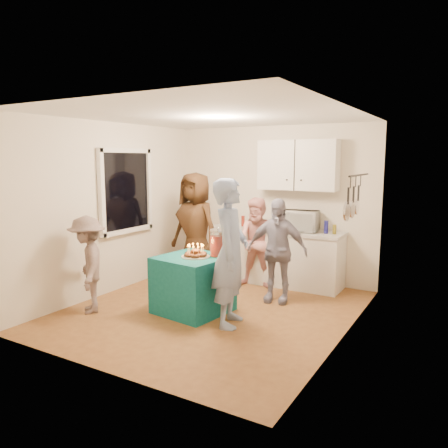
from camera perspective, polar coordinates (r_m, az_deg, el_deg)
The scene contains 19 objects.
floor at distance 6.08m, azimuth -1.69°, elevation -11.21°, with size 4.00×4.00×0.00m, color brown.
ceiling at distance 5.75m, azimuth -1.81°, elevation 13.99°, with size 4.00×4.00×0.00m, color white.
back_wall at distance 7.53m, azimuth 6.34°, elevation 2.73°, with size 3.60×3.60×0.00m, color silver.
left_wall at distance 6.89m, azimuth -14.56°, elevation 1.97°, with size 4.00×4.00×0.00m, color silver.
right_wall at distance 5.06m, azimuth 15.80°, elevation -0.34°, with size 4.00×4.00×0.00m, color silver.
window_night at distance 7.06m, azimuth -12.75°, elevation 4.23°, with size 0.04×1.00×1.20m, color black.
counter at distance 7.32m, azimuth 6.71°, elevation -4.35°, with size 2.20×0.58×0.86m, color white.
countertop at distance 7.23m, azimuth 6.77°, elevation -0.83°, with size 2.24×0.62×0.05m, color beige.
upper_cabinet at distance 7.17m, azimuth 9.62°, elevation 7.58°, with size 1.30×0.30×0.80m, color white.
pot_rack at distance 5.72m, azimuth 16.92°, elevation 3.63°, with size 0.12×1.00×0.60m, color black.
microwave at distance 7.05m, azimuth 9.84°, elevation 0.40°, with size 0.58×0.40×0.32m, color white.
party_table at distance 5.94m, azimuth -4.06°, elevation -7.85°, with size 0.85×0.85×0.76m, color #0E5E62.
donut_cake at distance 5.80m, azimuth -3.73°, elevation -3.46°, with size 0.38×0.38×0.18m, color #381C0C, non-canonical shape.
punch_jar at distance 5.84m, azimuth -0.74°, elevation -2.56°, with size 0.22×0.22×0.34m, color red.
man_birthday at distance 5.35m, azimuth 0.85°, elevation -3.78°, with size 0.67×0.44×1.82m, color #8599C2.
woman_back_left at distance 7.22m, azimuth -3.76°, elevation -0.55°, with size 0.90×0.58×1.83m, color #573418.
woman_back_center at distance 6.98m, azimuth 4.53°, elevation -2.49°, with size 0.70×0.55×1.45m, color #E7787C.
woman_back_right at distance 6.30m, azimuth 6.90°, elevation -3.46°, with size 0.88×0.37×1.50m, color #161139.
child_near_left at distance 6.13m, azimuth -17.36°, elevation -5.08°, with size 0.84×0.49×1.31m, color #665351.
Camera 1 is at (3.03, -4.85, 2.05)m, focal length 35.00 mm.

